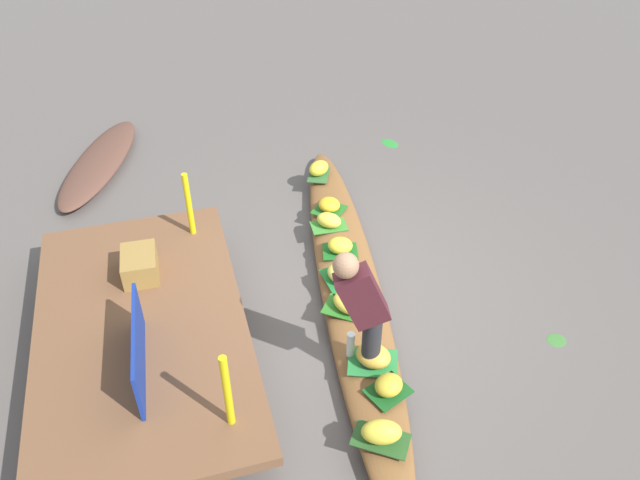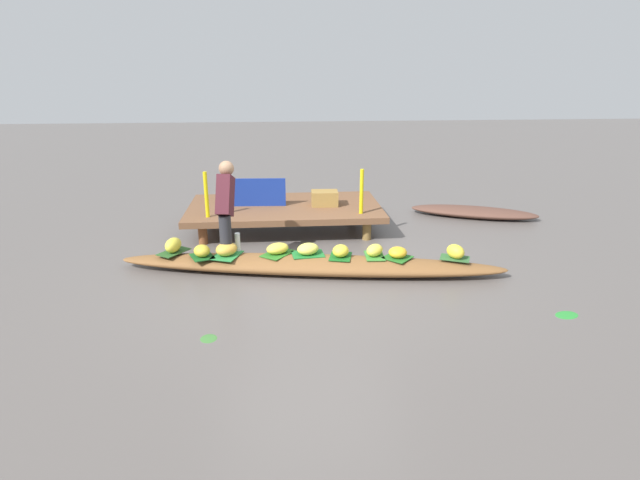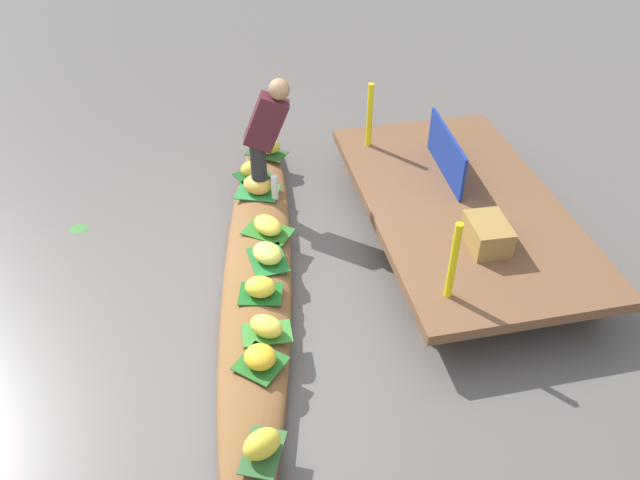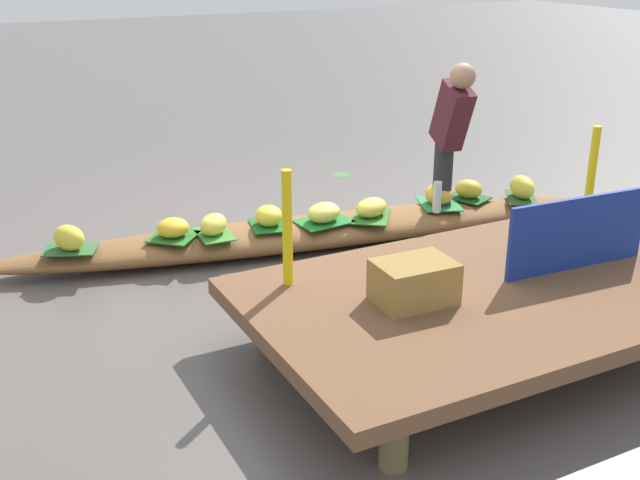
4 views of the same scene
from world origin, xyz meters
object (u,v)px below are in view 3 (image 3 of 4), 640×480
(banana_bunch_6, at_px, (260,357))
(banana_bunch_7, at_px, (260,287))
(produce_crate, at_px, (487,234))
(banana_bunch_5, at_px, (266,326))
(banana_bunch_3, at_px, (268,225))
(market_banner, at_px, (446,153))
(banana_bunch_2, at_px, (267,253))
(water_bottle, at_px, (275,187))
(banana_bunch_4, at_px, (266,146))
(vendor_person, at_px, (266,131))
(banana_bunch_1, at_px, (262,444))
(banana_bunch_0, at_px, (252,169))
(banana_bunch_8, at_px, (257,185))
(vendor_boat, at_px, (258,273))

(banana_bunch_6, distance_m, banana_bunch_7, 0.75)
(produce_crate, bearing_deg, banana_bunch_5, -76.55)
(banana_bunch_3, relative_size, market_banner, 0.30)
(banana_bunch_2, height_order, water_bottle, water_bottle)
(banana_bunch_4, height_order, vendor_person, vendor_person)
(banana_bunch_2, xyz_separation_m, banana_bunch_7, (0.42, -0.12, 0.00))
(vendor_person, bearing_deg, banana_bunch_1, -9.19)
(produce_crate, bearing_deg, banana_bunch_7, -89.29)
(banana_bunch_0, xyz_separation_m, banana_bunch_8, (0.32, 0.02, 0.01))
(banana_bunch_2, distance_m, banana_bunch_5, 0.89)
(banana_bunch_3, relative_size, banana_bunch_8, 1.05)
(market_banner, bearing_deg, banana_bunch_6, -44.89)
(banana_bunch_6, relative_size, vendor_person, 0.20)
(vendor_boat, xyz_separation_m, banana_bunch_7, (0.40, -0.02, 0.19))
(banana_bunch_2, xyz_separation_m, vendor_person, (-1.07, 0.17, 0.61))
(banana_bunch_0, relative_size, banana_bunch_4, 0.78)
(banana_bunch_1, distance_m, banana_bunch_4, 3.77)
(banana_bunch_2, height_order, vendor_person, vendor_person)
(banana_bunch_2, relative_size, vendor_person, 0.25)
(water_bottle, bearing_deg, banana_bunch_8, -131.38)
(produce_crate, bearing_deg, banana_bunch_0, -134.58)
(vendor_person, height_order, water_bottle, vendor_person)
(banana_bunch_6, bearing_deg, banana_bunch_4, 170.98)
(banana_bunch_4, bearing_deg, produce_crate, 36.13)
(banana_bunch_6, distance_m, banana_bunch_8, 2.27)
(banana_bunch_4, bearing_deg, banana_bunch_8, -15.06)
(banana_bunch_3, xyz_separation_m, banana_bunch_6, (1.57, -0.28, -0.00))
(vendor_boat, distance_m, produce_crate, 2.04)
(banana_bunch_0, xyz_separation_m, water_bottle, (0.46, 0.17, 0.05))
(vendor_person, bearing_deg, banana_bunch_7, -11.14)
(produce_crate, bearing_deg, banana_bunch_3, -114.06)
(banana_bunch_1, relative_size, banana_bunch_6, 1.07)
(banana_bunch_2, height_order, banana_bunch_5, banana_bunch_5)
(banana_bunch_1, bearing_deg, banana_bunch_8, 173.09)
(banana_bunch_0, relative_size, banana_bunch_7, 0.93)
(banana_bunch_4, height_order, banana_bunch_5, banana_bunch_4)
(banana_bunch_8, bearing_deg, banana_bunch_6, -7.00)
(banana_bunch_1, height_order, produce_crate, produce_crate)
(banana_bunch_8, xyz_separation_m, water_bottle, (0.14, 0.16, 0.04))
(banana_bunch_2, bearing_deg, banana_bunch_6, -10.86)
(vendor_boat, height_order, banana_bunch_7, banana_bunch_7)
(banana_bunch_4, xyz_separation_m, banana_bunch_5, (2.69, -0.38, -0.02))
(banana_bunch_3, bearing_deg, produce_crate, 65.94)
(banana_bunch_0, bearing_deg, banana_bunch_4, 152.41)
(banana_bunch_0, height_order, vendor_person, vendor_person)
(market_banner, bearing_deg, banana_bunch_1, -36.73)
(vendor_boat, distance_m, banana_bunch_0, 1.45)
(banana_bunch_2, height_order, banana_bunch_3, banana_bunch_2)
(banana_bunch_0, distance_m, banana_bunch_3, 1.00)
(banana_bunch_7, distance_m, banana_bunch_8, 1.52)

